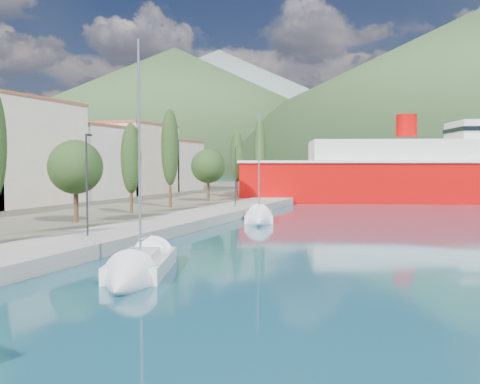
% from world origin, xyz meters
% --- Properties ---
extents(ground, '(1400.00, 1400.00, 0.00)m').
position_xyz_m(ground, '(0.00, 120.00, 0.00)').
color(ground, '#16485A').
extents(quay, '(5.00, 88.00, 0.80)m').
position_xyz_m(quay, '(-9.00, 26.00, 0.40)').
color(quay, gray).
rests_on(quay, ground).
extents(town_buildings, '(9.20, 69.20, 11.30)m').
position_xyz_m(town_buildings, '(-32.00, 36.91, 5.57)').
color(town_buildings, beige).
rests_on(town_buildings, land_strip).
extents(tree_row, '(4.06, 62.91, 11.32)m').
position_xyz_m(tree_row, '(-14.88, 31.86, 5.78)').
color(tree_row, '#47301E').
rests_on(tree_row, land_strip).
extents(lamp_posts, '(0.15, 44.24, 6.06)m').
position_xyz_m(lamp_posts, '(-9.00, 14.38, 4.08)').
color(lamp_posts, '#2D2D33').
rests_on(lamp_posts, quay).
extents(sailboat_near, '(4.93, 8.47, 11.68)m').
position_xyz_m(sailboat_near, '(-1.88, 5.62, 0.31)').
color(sailboat_near, silver).
rests_on(sailboat_near, ground).
extents(sailboat_mid, '(4.60, 7.93, 11.10)m').
position_xyz_m(sailboat_mid, '(-3.85, 29.27, 0.31)').
color(sailboat_mid, silver).
rests_on(sailboat_mid, ground).
extents(ferry, '(63.91, 31.09, 12.47)m').
position_xyz_m(ferry, '(15.09, 64.97, 3.79)').
color(ferry, '#C10706').
rests_on(ferry, ground).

